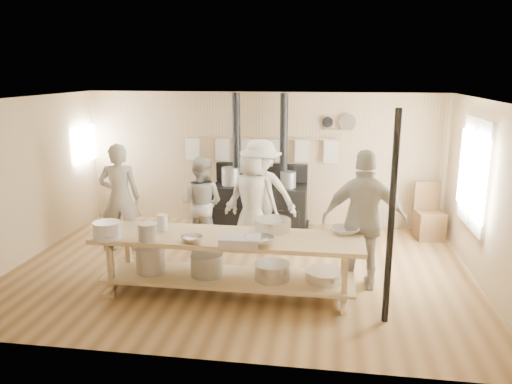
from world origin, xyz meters
TOP-DOWN VIEW (x-y plane):
  - ground at (0.00, 0.00)m, footprint 7.00×7.00m
  - room_shell at (0.00, 0.00)m, footprint 7.00×7.00m
  - window_right at (3.47, 0.60)m, footprint 0.09×1.50m
  - left_opening at (-3.45, 2.00)m, footprint 0.00×0.90m
  - stove at (-0.01, 2.12)m, footprint 1.90×0.75m
  - towel_rail at (0.00, 2.40)m, footprint 3.00×0.04m
  - back_wall_shelf at (1.46, 2.43)m, footprint 0.63×0.14m
  - prep_table at (-0.01, -0.90)m, footprint 3.60×0.90m
  - support_post at (2.05, -1.35)m, footprint 0.08×0.08m
  - cook_far_left at (-2.16, 0.59)m, footprint 0.75×0.58m
  - cook_left at (-0.81, 0.83)m, footprint 0.88×0.74m
  - cook_center at (0.06, 0.93)m, footprint 0.99×0.78m
  - cook_right at (1.81, -0.39)m, footprint 1.17×0.51m
  - cook_by_window at (0.17, 1.01)m, footprint 1.23×0.71m
  - chair at (3.15, 1.97)m, footprint 0.54×0.54m
  - bowl_white_a at (-1.55, -1.23)m, footprint 0.43×0.43m
  - bowl_steel_a at (-0.40, -1.23)m, footprint 0.37×0.37m
  - bowl_white_b at (1.55, -0.57)m, footprint 0.45×0.45m
  - bowl_steel_b at (0.47, -1.21)m, footprint 0.53×0.53m
  - roasting_pan at (0.23, -1.23)m, footprint 0.51×0.34m
  - mixing_bowl_large at (0.56, -0.57)m, footprint 0.56×0.56m
  - bucket_galv at (-0.99, -1.23)m, footprint 0.25×0.25m
  - deep_bowl_enamel at (-1.55, -1.23)m, footprint 0.46×0.46m
  - pitcher at (-0.94, -0.79)m, footprint 0.17×0.17m

SIDE VIEW (x-z plane):
  - ground at x=0.00m, z-range 0.00..0.00m
  - chair at x=3.15m, z-range -0.21..0.81m
  - prep_table at x=-0.01m, z-range 0.10..0.95m
  - stove at x=-0.01m, z-range -0.78..1.82m
  - cook_left at x=-0.81m, z-range 0.00..1.61m
  - cook_center at x=0.06m, z-range 0.00..1.78m
  - bowl_steel_a at x=-0.40m, z-range 0.85..0.94m
  - bowl_white_a at x=-1.55m, z-range 0.85..0.94m
  - bowl_white_b at x=1.55m, z-range 0.85..0.94m
  - roasting_pan at x=0.23m, z-range 0.85..0.96m
  - bowl_steel_b at x=0.47m, z-range 0.85..0.97m
  - cook_far_left at x=-2.16m, z-range 0.00..1.84m
  - mixing_bowl_large at x=0.56m, z-range 0.85..1.01m
  - cook_by_window at x=0.17m, z-range 0.00..1.89m
  - deep_bowl_enamel at x=-1.55m, z-range 0.85..1.07m
  - pitcher at x=-0.94m, z-range 0.85..1.07m
  - bucket_galv at x=-0.99m, z-range 0.85..1.08m
  - cook_right at x=1.81m, z-range 0.00..1.97m
  - support_post at x=2.05m, z-range 0.00..2.60m
  - window_right at x=3.47m, z-range 0.67..2.33m
  - towel_rail at x=0.00m, z-range 1.33..1.80m
  - left_opening at x=-3.45m, z-range 1.15..2.05m
  - room_shell at x=0.00m, z-range -1.88..5.12m
  - back_wall_shelf at x=1.46m, z-range 1.84..2.17m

